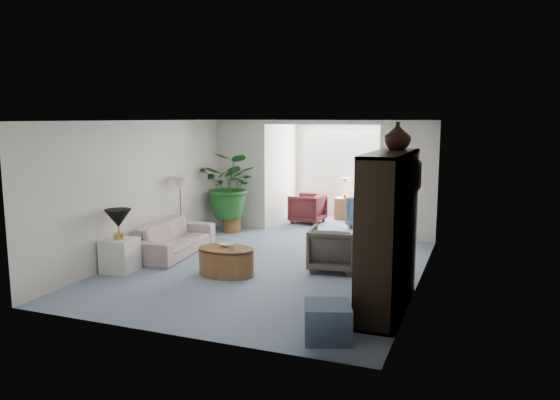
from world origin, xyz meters
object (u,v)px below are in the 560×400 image
at_px(coffee_bowl, 226,245).
at_px(cabinet_urn, 397,136).
at_px(end_table, 120,255).
at_px(table_lamp, 118,218).
at_px(sofa, 174,238).
at_px(floor_lamp, 180,183).
at_px(sunroom_chair_blue, 368,211).
at_px(sunroom_table, 345,209).
at_px(wingback_chair, 334,249).
at_px(framed_picture, 418,176).
at_px(entertainment_cabinet, 388,232).
at_px(plant_pot, 232,225).
at_px(side_table_dark, 378,252).
at_px(coffee_cup, 232,248).
at_px(coffee_table, 226,262).
at_px(ottoman, 328,322).

height_order(coffee_bowl, cabinet_urn, cabinet_urn).
distance_m(end_table, table_lamp, 0.63).
height_order(sofa, table_lamp, table_lamp).
relative_size(floor_lamp, sunroom_chair_blue, 0.43).
bearing_deg(sunroom_table, coffee_bowl, -97.06).
relative_size(coffee_bowl, sunroom_chair_blue, 0.26).
distance_m(floor_lamp, cabinet_urn, 4.94).
bearing_deg(wingback_chair, framed_picture, 155.67).
height_order(coffee_bowl, wingback_chair, wingback_chair).
relative_size(floor_lamp, entertainment_cabinet, 0.17).
bearing_deg(entertainment_cabinet, plant_pot, 138.27).
distance_m(sofa, sunroom_table, 5.01).
bearing_deg(entertainment_cabinet, coffee_bowl, 165.28).
distance_m(framed_picture, sofa, 4.72).
relative_size(plant_pot, sunroom_table, 0.73).
xyz_separation_m(side_table_dark, sunroom_chair_blue, (-0.90, 3.45, 0.08)).
distance_m(table_lamp, cabinet_urn, 4.69).
relative_size(end_table, coffee_cup, 5.94).
xyz_separation_m(table_lamp, coffee_table, (1.75, 0.46, -0.68)).
bearing_deg(cabinet_urn, floor_lamp, 159.51).
relative_size(end_table, wingback_chair, 0.69).
bearing_deg(coffee_table, end_table, -165.21).
relative_size(framed_picture, ottoman, 0.94).
bearing_deg(end_table, sofa, 81.57).
xyz_separation_m(framed_picture, ottoman, (-0.69, -2.35, -1.49)).
bearing_deg(side_table_dark, cabinet_urn, -70.95).
bearing_deg(ottoman, cabinet_urn, 75.31).
distance_m(sofa, wingback_chair, 3.10).
xyz_separation_m(sofa, ottoman, (3.81, -2.76, -0.09)).
xyz_separation_m(end_table, table_lamp, (0.00, 0.00, 0.63)).
bearing_deg(plant_pot, entertainment_cabinet, -41.73).
relative_size(framed_picture, coffee_bowl, 2.32).
distance_m(sofa, ottoman, 4.70).
xyz_separation_m(floor_lamp, coffee_table, (1.81, -1.56, -1.02)).
distance_m(entertainment_cabinet, sunroom_table, 6.44).
relative_size(sofa, floor_lamp, 5.75).
bearing_deg(coffee_bowl, sofa, 152.18).
xyz_separation_m(table_lamp, sunroom_table, (2.35, 5.87, -0.63)).
height_order(coffee_cup, ottoman, coffee_cup).
height_order(wingback_chair, sunroom_chair_blue, sunroom_chair_blue).
relative_size(entertainment_cabinet, plant_pot, 5.27).
bearing_deg(plant_pot, sunroom_table, 49.57).
bearing_deg(floor_lamp, table_lamp, -88.27).
bearing_deg(coffee_bowl, side_table_dark, 25.70).
xyz_separation_m(coffee_bowl, sunroom_table, (0.66, 5.31, -0.20)).
relative_size(cabinet_urn, sunroom_chair_blue, 0.46).
bearing_deg(floor_lamp, coffee_table, -40.87).
distance_m(wingback_chair, cabinet_urn, 2.48).
distance_m(table_lamp, wingback_chair, 3.62).
xyz_separation_m(end_table, coffee_bowl, (1.70, 0.56, 0.20)).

